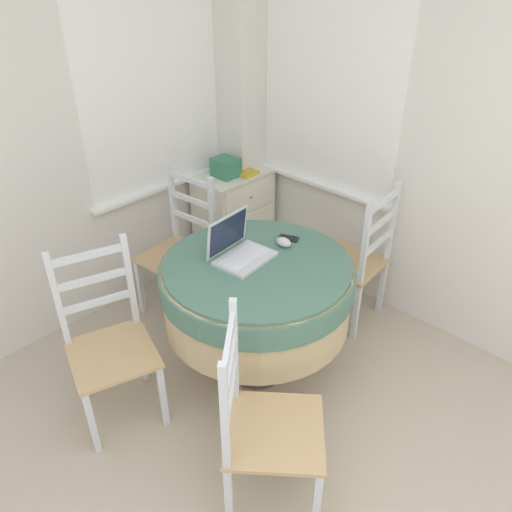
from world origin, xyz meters
TOP-DOWN VIEW (x-y plane):
  - corner_room_shell at (1.24, 1.66)m, footprint 4.44×4.48m
  - round_dining_table at (1.04, 1.37)m, footprint 1.08×1.08m
  - laptop at (1.01, 1.48)m, footprint 0.34×0.28m
  - computer_mouse at (1.28, 1.39)m, footprint 0.06×0.10m
  - cell_phone at (1.36, 1.42)m, footprint 0.10×0.13m
  - dining_chair_near_back_window at (1.15, 2.20)m, footprint 0.47×0.47m
  - dining_chair_near_right_window at (1.87, 1.25)m, footprint 0.46×0.47m
  - dining_chair_camera_near at (0.46, 0.78)m, footprint 0.60×0.60m
  - dining_chair_left_flank at (0.28, 1.73)m, footprint 0.54×0.54m
  - corner_cabinet at (1.85, 2.39)m, footprint 0.60×0.40m
  - storage_box at (1.77, 2.38)m, footprint 0.16×0.18m
  - book_on_cabinet at (1.90, 2.34)m, footprint 0.15×0.24m

SIDE VIEW (x-z plane):
  - corner_cabinet at x=1.85m, z-range 0.00..0.77m
  - dining_chair_near_back_window at x=1.15m, z-range -0.04..0.97m
  - dining_chair_near_right_window at x=1.87m, z-range -0.04..0.97m
  - dining_chair_camera_near at x=0.46m, z-range -0.04..0.97m
  - dining_chair_left_flank at x=0.28m, z-range -0.04..0.97m
  - round_dining_table at x=1.04m, z-range 0.22..1.00m
  - book_on_cabinet at x=1.90m, z-range 0.77..0.80m
  - cell_phone at x=1.36m, z-range 0.78..0.79m
  - computer_mouse at x=1.28m, z-range 0.78..0.83m
  - laptop at x=1.01m, z-range 0.71..0.95m
  - storage_box at x=1.77m, z-range 0.77..0.91m
  - corner_room_shell at x=1.24m, z-range 0.00..2.55m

